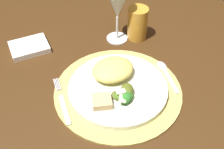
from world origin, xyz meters
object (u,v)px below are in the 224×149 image
napkin (29,47)px  wine_glass (118,5)px  amber_tumbler (138,23)px  spoon (165,71)px  dinner_plate (118,88)px  dining_table (101,100)px  fork (63,103)px

napkin → wine_glass: bearing=-7.8°
amber_tumbler → napkin: bearing=171.9°
spoon → wine_glass: 0.25m
wine_glass → napkin: bearing=172.2°
wine_glass → amber_tumbler: bearing=-9.5°
dinner_plate → wine_glass: 0.27m
dining_table → dinner_plate: bearing=-80.5°
spoon → wine_glass: (-0.08, 0.20, 0.12)m
fork → napkin: bearing=101.2°
dining_table → fork: fork is taller
fork → napkin: 0.27m
wine_glass → dining_table: bearing=-128.9°
spoon → dining_table: bearing=154.4°
dining_table → napkin: 0.29m
dining_table → dinner_plate: dinner_plate is taller
fork → amber_tumbler: size_ratio=1.55×
spoon → wine_glass: bearing=110.6°
napkin → dinner_plate: bearing=-52.4°
spoon → napkin: size_ratio=1.15×
dining_table → fork: bearing=-141.9°
dinner_plate → spoon: 0.16m
dining_table → napkin: bearing=139.7°
fork → napkin: size_ratio=1.43×
dining_table → spoon: size_ratio=8.54×
wine_glass → amber_tumbler: 0.10m
amber_tumbler → spoon: bearing=-87.1°
dining_table → fork: 0.23m
spoon → napkin: bearing=146.1°
wine_glass → fork: bearing=-135.8°
spoon → napkin: 0.43m
napkin → dining_table: bearing=-40.3°
dinner_plate → fork: 0.15m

